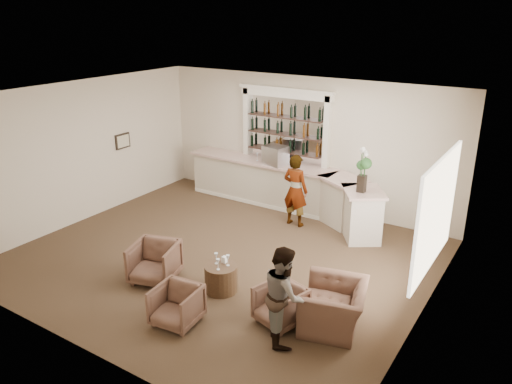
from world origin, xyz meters
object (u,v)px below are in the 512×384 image
guest (284,295)px  armchair_far (334,306)px  armchair_center (177,306)px  bar_counter (287,188)px  armchair_right (280,305)px  flower_vase (363,167)px  cocktail_table (221,278)px  armchair_left (154,262)px  espresso_machine (275,155)px  sommelier (295,190)px

guest → armchair_far: bearing=-73.7°
armchair_center → bar_counter: bearing=93.6°
armchair_far → armchair_right: bearing=-79.4°
flower_vase → bar_counter: bearing=161.6°
cocktail_table → armchair_left: (-1.26, -0.37, 0.13)m
armchair_left → armchair_far: size_ratio=0.74×
guest → armchair_right: guest is taller
armchair_center → espresso_machine: bearing=97.3°
sommelier → flower_vase: (1.59, -0.01, 0.83)m
armchair_center → espresso_machine: 5.47m
sommelier → armchair_center: sommelier is taller
cocktail_table → espresso_machine: (-1.26, 4.04, 1.13)m
armchair_right → sommelier: bearing=131.2°
cocktail_table → guest: 1.82m
bar_counter → sommelier: size_ratio=3.33×
armchair_left → armchair_center: bearing=-51.1°
armchair_far → flower_vase: 3.59m
armchair_right → cocktail_table: bearing=-175.0°
armchair_center → armchair_far: bearing=24.6°
cocktail_table → armchair_right: bearing=-11.1°
armchair_center → armchair_left: bearing=140.6°
armchair_right → espresso_machine: 5.17m
espresso_machine → flower_vase: size_ratio=0.55×
cocktail_table → espresso_machine: bearing=107.4°
bar_counter → armchair_far: bar_counter is taller
flower_vase → espresso_machine: bearing=164.2°
armchair_left → flower_vase: size_ratio=0.85×
armchair_left → espresso_machine: 4.52m
bar_counter → armchair_right: bar_counter is taller
armchair_far → guest: bearing=-51.4°
guest → armchair_far: guest is taller
armchair_right → flower_vase: bearing=107.7°
bar_counter → flower_vase: (2.20, -0.73, 1.12)m
armchair_right → armchair_far: (0.76, 0.37, 0.04)m
cocktail_table → armchair_far: 2.16m
cocktail_table → armchair_center: armchair_center is taller
armchair_far → flower_vase: size_ratio=1.15×
flower_vase → armchair_far: bearing=-75.0°
guest → espresso_machine: (-2.90, 4.65, 0.60)m
cocktail_table → flower_vase: bearing=68.8°
armchair_left → flower_vase: (2.55, 3.68, 1.31)m
sommelier → armchair_center: size_ratio=2.39×
guest → flower_vase: flower_vase is taller
guest → armchair_far: size_ratio=1.39×
flower_vase → armchair_right: bearing=-88.3°
armchair_right → armchair_far: armchair_far is taller
armchair_far → espresso_machine: size_ratio=2.09×
armchair_left → armchair_right: size_ratio=1.16×
bar_counter → flower_vase: bearing=-18.4°
cocktail_table → armchair_right: (1.39, -0.27, 0.08)m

